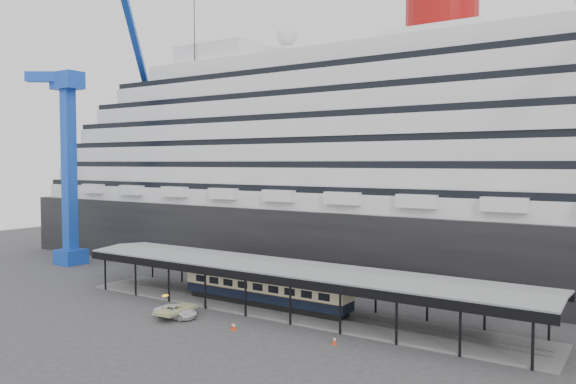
% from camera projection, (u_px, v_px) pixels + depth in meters
% --- Properties ---
extents(ground, '(200.00, 200.00, 0.00)m').
position_uv_depth(ground, '(262.00, 322.00, 58.34)').
color(ground, '#343436').
rests_on(ground, ground).
extents(cruise_ship, '(130.00, 30.00, 43.90)m').
position_uv_depth(cruise_ship, '(388.00, 151.00, 84.05)').
color(cruise_ship, black).
rests_on(cruise_ship, ground).
extents(platform_canopy, '(56.00, 9.18, 5.30)m').
position_uv_depth(platform_canopy, '(289.00, 291.00, 62.39)').
color(platform_canopy, slate).
rests_on(platform_canopy, ground).
extents(crane_blue, '(22.63, 19.19, 47.60)m').
position_uv_depth(crane_blue, '(75.00, 142.00, 90.91)').
color(crane_blue, blue).
rests_on(crane_blue, ground).
extents(port_truck, '(5.00, 2.61, 1.34)m').
position_uv_depth(port_truck, '(176.00, 311.00, 60.06)').
color(port_truck, silver).
rests_on(port_truck, ground).
extents(pullman_carriage, '(21.49, 3.01, 21.10)m').
position_uv_depth(pullman_carriage, '(265.00, 285.00, 64.17)').
color(pullman_carriage, black).
rests_on(pullman_carriage, ground).
extents(traffic_cone_left, '(0.51, 0.51, 0.81)m').
position_uv_depth(traffic_cone_left, '(234.00, 326.00, 55.52)').
color(traffic_cone_left, '#D23E0B').
rests_on(traffic_cone_left, ground).
extents(traffic_cone_mid, '(0.42, 0.42, 0.74)m').
position_uv_depth(traffic_cone_mid, '(233.00, 326.00, 55.84)').
color(traffic_cone_mid, red).
rests_on(traffic_cone_mid, ground).
extents(traffic_cone_right, '(0.54, 0.54, 0.80)m').
position_uv_depth(traffic_cone_right, '(335.00, 340.00, 51.18)').
color(traffic_cone_right, '#FB350D').
rests_on(traffic_cone_right, ground).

